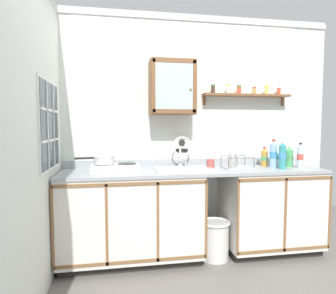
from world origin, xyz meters
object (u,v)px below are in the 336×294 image
object	(u,v)px
sink	(184,170)
wall_cabinet	(172,88)
bottle_opaque_white_0	(277,155)
bottle_water_clear_4	(300,156)
dish_rack	(236,165)
bottle_juice_amber_3	(264,158)
bottle_soda_green_2	(289,157)
bottle_water_blue_5	(273,154)
saucepan	(104,160)
mug	(210,163)
warning_sign	(182,146)
bottle_detergent_teal_1	(282,156)
hot_plate_stove	(116,168)
trash_bin	(215,239)

from	to	relation	value
sink	wall_cabinet	bearing A→B (deg)	131.12
sink	bottle_opaque_white_0	world-z (taller)	sink
bottle_opaque_white_0	bottle_water_clear_4	world-z (taller)	bottle_water_clear_4
dish_rack	bottle_juice_amber_3	bearing A→B (deg)	14.09
wall_cabinet	bottle_water_clear_4	bearing A→B (deg)	-10.98
bottle_water_clear_4	bottle_soda_green_2	bearing A→B (deg)	105.62
sink	bottle_water_blue_5	bearing A→B (deg)	-3.01
saucepan	bottle_opaque_white_0	distance (m)	1.87
mug	warning_sign	bearing A→B (deg)	143.06
wall_cabinet	warning_sign	world-z (taller)	wall_cabinet
bottle_opaque_white_0	bottle_water_blue_5	size ratio (longest dim) A/B	0.87
saucepan	warning_sign	bearing A→B (deg)	15.79
sink	bottle_opaque_white_0	size ratio (longest dim) A/B	2.26
sink	bottle_opaque_white_0	bearing A→B (deg)	1.45
bottle_opaque_white_0	warning_sign	xyz separation A→B (m)	(-1.03, 0.22, 0.10)
bottle_soda_green_2	bottle_water_clear_4	xyz separation A→B (m)	(0.04, -0.14, 0.02)
saucepan	bottle_soda_green_2	bearing A→B (deg)	-0.40
bottle_juice_amber_3	bottle_water_clear_4	bearing A→B (deg)	-35.28
warning_sign	bottle_detergent_teal_1	bearing A→B (deg)	-22.35
bottle_juice_amber_3	wall_cabinet	xyz separation A→B (m)	(-1.04, 0.05, 0.75)
bottle_opaque_white_0	warning_sign	size ratio (longest dim) A/B	1.07
dish_rack	mug	world-z (taller)	dish_rack
mug	bottle_soda_green_2	bearing A→B (deg)	-3.23
bottle_soda_green_2	dish_rack	bearing A→B (deg)	-178.03
wall_cabinet	warning_sign	size ratio (longest dim) A/B	2.28
sink	wall_cabinet	distance (m)	0.87
saucepan	wall_cabinet	world-z (taller)	wall_cabinet
wall_cabinet	bottle_juice_amber_3	bearing A→B (deg)	-2.69
hot_plate_stove	saucepan	bearing A→B (deg)	170.42
saucepan	warning_sign	distance (m)	0.89
sink	bottle_water_clear_4	xyz separation A→B (m)	(1.23, -0.14, 0.14)
bottle_detergent_teal_1	bottle_juice_amber_3	xyz separation A→B (m)	(-0.08, 0.22, -0.04)
bottle_water_clear_4	dish_rack	xyz separation A→B (m)	(-0.67, 0.12, -0.09)
mug	warning_sign	xyz separation A→B (m)	(-0.27, 0.20, 0.18)
hot_plate_stove	saucepan	distance (m)	0.14
bottle_detergent_teal_1	warning_sign	distance (m)	1.07
saucepan	mug	xyz separation A→B (m)	(1.12, 0.04, -0.07)
trash_bin	hot_plate_stove	bearing A→B (deg)	172.48
trash_bin	bottle_opaque_white_0	bearing A→B (deg)	12.37
bottle_water_clear_4	trash_bin	size ratio (longest dim) A/B	0.69
sink	mug	xyz separation A→B (m)	(0.30, 0.05, 0.06)
dish_rack	saucepan	bearing A→B (deg)	178.52
hot_plate_stove	bottle_juice_amber_3	distance (m)	1.63
bottle_opaque_white_0	bottle_detergent_teal_1	bearing A→B (deg)	-102.71
bottle_juice_amber_3	bottle_detergent_teal_1	bearing A→B (deg)	-69.53
bottle_soda_green_2	warning_sign	world-z (taller)	warning_sign
bottle_opaque_white_0	bottle_soda_green_2	world-z (taller)	bottle_opaque_white_0
saucepan	bottle_juice_amber_3	world-z (taller)	bottle_juice_amber_3
hot_plate_stove	sink	bearing A→B (deg)	0.68
bottle_detergent_teal_1	warning_sign	world-z (taller)	warning_sign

